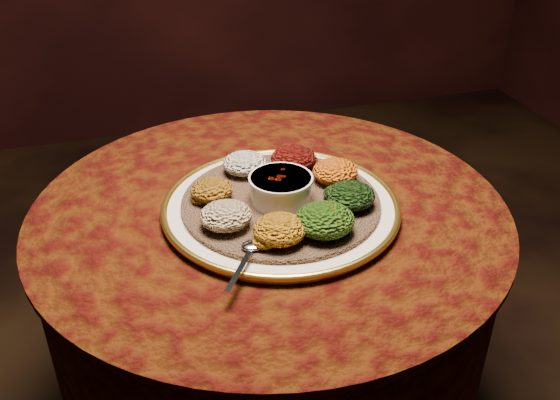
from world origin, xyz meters
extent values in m
cylinder|color=black|center=(0.00, 0.00, 0.34)|extent=(0.12, 0.12, 0.68)
cylinder|color=black|center=(0.00, 0.00, 0.70)|extent=(0.80, 0.80, 0.04)
cylinder|color=#3A1604|center=(0.00, 0.00, 0.56)|extent=(0.93, 0.93, 0.34)
cylinder|color=#3A1604|center=(0.00, 0.00, 0.73)|extent=(0.96, 0.96, 0.01)
cylinder|color=silver|center=(0.02, -0.03, 0.74)|extent=(0.53, 0.53, 0.02)
torus|color=gold|center=(0.02, -0.03, 0.75)|extent=(0.47, 0.47, 0.01)
cylinder|color=#896344|center=(0.02, -0.03, 0.76)|extent=(0.51, 0.51, 0.01)
cylinder|color=white|center=(0.02, -0.03, 0.79)|extent=(0.12, 0.12, 0.05)
cylinder|color=white|center=(0.02, -0.03, 0.81)|extent=(0.12, 0.12, 0.01)
cylinder|color=#660C05|center=(0.02, -0.03, 0.80)|extent=(0.10, 0.10, 0.01)
ellipsoid|color=silver|center=(-0.08, -0.17, 0.77)|extent=(0.04, 0.03, 0.01)
cube|color=silver|center=(-0.11, -0.22, 0.77)|extent=(0.08, 0.11, 0.00)
ellipsoid|color=white|center=(-0.02, 0.10, 0.78)|extent=(0.09, 0.09, 0.04)
ellipsoid|color=black|center=(0.08, 0.09, 0.79)|extent=(0.10, 0.09, 0.05)
ellipsoid|color=#B6720F|center=(0.14, 0.01, 0.78)|extent=(0.09, 0.09, 0.05)
ellipsoid|color=black|center=(0.14, -0.09, 0.79)|extent=(0.10, 0.09, 0.05)
ellipsoid|color=#913109|center=(0.06, -0.16, 0.79)|extent=(0.11, 0.10, 0.05)
ellipsoid|color=#A9730E|center=(-0.02, -0.16, 0.79)|extent=(0.10, 0.09, 0.05)
ellipsoid|color=maroon|center=(-0.11, -0.09, 0.78)|extent=(0.10, 0.09, 0.05)
ellipsoid|color=#985212|center=(-0.11, 0.02, 0.78)|extent=(0.08, 0.08, 0.04)
camera|label=1|loc=(-0.28, -1.02, 1.40)|focal=40.00mm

